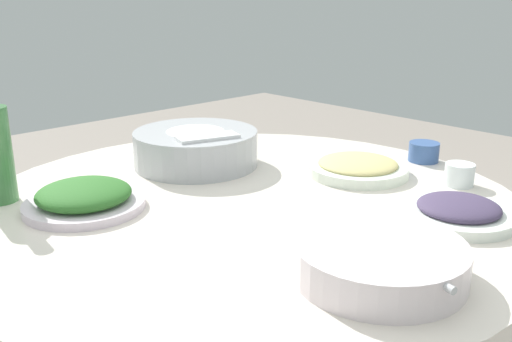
# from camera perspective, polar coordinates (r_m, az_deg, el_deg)

# --- Properties ---
(round_dining_table) EXTENTS (1.21, 1.21, 0.75)m
(round_dining_table) POSITION_cam_1_polar(r_m,az_deg,el_deg) (1.27, -0.87, -7.60)
(round_dining_table) COLOR #99999E
(round_dining_table) RESTS_ON ground
(rice_bowl) EXTENTS (0.32, 0.32, 0.10)m
(rice_bowl) POSITION_cam_1_polar(r_m,az_deg,el_deg) (1.47, -6.04, 2.37)
(rice_bowl) COLOR #B2B5BA
(rice_bowl) RESTS_ON round_dining_table
(soup_bowl) EXTENTS (0.27, 0.29, 0.06)m
(soup_bowl) POSITION_cam_1_polar(r_m,az_deg,el_deg) (0.92, 12.23, -8.84)
(soup_bowl) COLOR white
(soup_bowl) RESTS_ON round_dining_table
(dish_greens) EXTENTS (0.25, 0.25, 0.06)m
(dish_greens) POSITION_cam_1_polar(r_m,az_deg,el_deg) (1.23, -16.84, -2.59)
(dish_greens) COLOR silver
(dish_greens) RESTS_ON round_dining_table
(dish_noodles) EXTENTS (0.25, 0.25, 0.04)m
(dish_noodles) POSITION_cam_1_polar(r_m,az_deg,el_deg) (1.42, 10.15, 0.42)
(dish_noodles) COLOR white
(dish_noodles) RESTS_ON round_dining_table
(dish_eggplant) EXTENTS (0.22, 0.22, 0.05)m
(dish_eggplant) POSITION_cam_1_polar(r_m,az_deg,el_deg) (1.19, 19.62, -3.83)
(dish_eggplant) COLOR white
(dish_eggplant) RESTS_ON round_dining_table
(tea_cup_near) EXTENTS (0.08, 0.08, 0.05)m
(tea_cup_near) POSITION_cam_1_polar(r_m,az_deg,el_deg) (1.57, 16.47, 1.85)
(tea_cup_near) COLOR #395A97
(tea_cup_near) RESTS_ON round_dining_table
(tea_cup_far) EXTENTS (0.07, 0.07, 0.05)m
(tea_cup_far) POSITION_cam_1_polar(r_m,az_deg,el_deg) (1.40, 19.71, -0.34)
(tea_cup_far) COLOR white
(tea_cup_far) RESTS_ON round_dining_table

